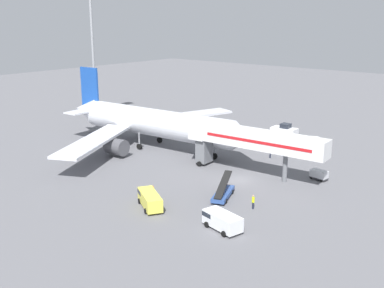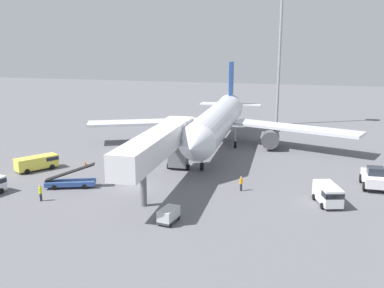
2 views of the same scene
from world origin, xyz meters
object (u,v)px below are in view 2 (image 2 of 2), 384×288
Objects in this scene: service_van_outer_left at (38,162)px; apron_light_mast at (281,27)px; jet_bridge at (161,144)px; safety_cone_alpha at (85,163)px; service_van_mid_right at (328,194)px; baggage_cart_near_center at (169,215)px; airplane_at_gate at (218,121)px; belt_loader_truck at (70,181)px; pushback_tug at (375,178)px; ground_crew_worker_foreground at (241,183)px; ground_crew_worker_midground at (40,193)px.

apron_light_mast is (28.01, 45.15, 19.43)m from service_van_outer_left.
jet_bridge is 16.26m from safety_cone_alpha.
service_van_mid_right reaches higher than baggage_cart_near_center.
safety_cone_alpha is (-18.57, 16.11, -0.53)m from baggage_cart_near_center.
jet_bridge is at bearing 178.92° from service_van_mid_right.
apron_light_mast reaches higher than service_van_outer_left.
service_van_outer_left is (-20.75, -20.12, -3.44)m from airplane_at_gate.
belt_loader_truck is 57.63m from apron_light_mast.
service_van_outer_left reaches higher than baggage_cart_near_center.
pushback_tug is 26.46m from baggage_cart_near_center.
airplane_at_gate is 2.06× the size of jet_bridge.
pushback_tug reaches higher than ground_crew_worker_foreground.
belt_loader_truck reaches higher than ground_crew_worker_midground.
belt_loader_truck is at bearing -69.30° from safety_cone_alpha.
baggage_cart_near_center is at bearing -23.81° from belt_loader_truck.
ground_crew_worker_midground is at bearing -156.55° from pushback_tug.
pushback_tug reaches higher than baggage_cart_near_center.
ground_crew_worker_midground reaches higher than baggage_cart_near_center.
baggage_cart_near_center is (23.44, -11.93, -0.29)m from service_van_outer_left.
service_van_outer_left is at bearing 153.03° from baggage_cart_near_center.
airplane_at_gate is at bearing -106.17° from apron_light_mast.
baggage_cart_near_center is 1.49× the size of ground_crew_worker_foreground.
ground_crew_worker_foreground is (-9.77, 1.82, -0.29)m from service_van_mid_right.
service_van_mid_right is 17.57m from baggage_cart_near_center.
ground_crew_worker_foreground is 0.06× the size of apron_light_mast.
belt_loader_truck is 10.77× the size of safety_cone_alpha.
baggage_cart_near_center is at bearing -40.93° from safety_cone_alpha.
apron_light_mast reaches higher than service_van_mid_right.
ground_crew_worker_midground reaches higher than safety_cone_alpha.
apron_light_mast reaches higher than ground_crew_worker_foreground.
jet_bridge is 26.07m from pushback_tug.
ground_crew_worker_foreground reaches higher than baggage_cart_near_center.
pushback_tug is 1.09× the size of service_van_mid_right.
pushback_tug is at bearing 40.13° from baggage_cart_near_center.
airplane_at_gate is 17.72× the size of baggage_cart_near_center.
pushback_tug is at bearing -33.19° from airplane_at_gate.
apron_light_mast is at bearing 58.19° from service_van_outer_left.
jet_bridge is at bearing -6.32° from service_van_outer_left.
baggage_cart_near_center is (4.48, -9.83, -4.58)m from jet_bridge.
jet_bridge is at bearing 114.49° from baggage_cart_near_center.
jet_bridge reaches higher than ground_crew_worker_midground.
ground_crew_worker_foreground is (7.73, -20.76, -3.61)m from airplane_at_gate.
airplane_at_gate is 8.03× the size of service_van_outer_left.
jet_bridge reaches higher than safety_cone_alpha.
apron_light_mast is (4.57, 57.08, 19.73)m from baggage_cart_near_center.
ground_crew_worker_midground is at bearing -143.14° from jet_bridge.
airplane_at_gate is 25.31× the size of ground_crew_worker_midground.
service_van_mid_right is 2.73× the size of ground_crew_worker_foreground.
safety_cone_alpha is (-14.10, 6.28, -5.11)m from jet_bridge.
service_van_outer_left is 6.47m from safety_cone_alpha.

